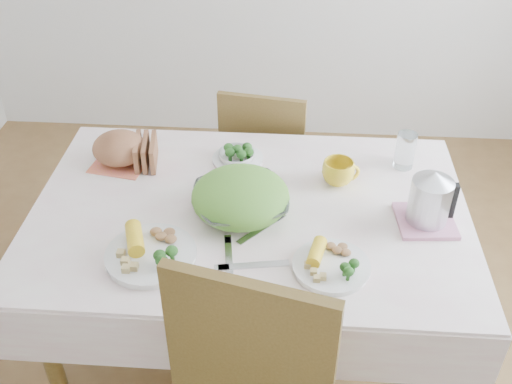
# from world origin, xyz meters

# --- Properties ---
(floor) EXTENTS (3.60, 3.60, 0.00)m
(floor) POSITION_xyz_m (0.00, 0.00, 0.00)
(floor) COLOR brown
(floor) RESTS_ON ground
(dining_table) EXTENTS (1.40, 0.90, 0.75)m
(dining_table) POSITION_xyz_m (0.00, 0.00, 0.38)
(dining_table) COLOR brown
(dining_table) RESTS_ON floor
(tablecloth) EXTENTS (1.50, 1.00, 0.01)m
(tablecloth) POSITION_xyz_m (0.00, 0.00, 0.76)
(tablecloth) COLOR white
(tablecloth) RESTS_ON dining_table
(chair_far) EXTENTS (0.45, 0.45, 0.88)m
(chair_far) POSITION_xyz_m (0.03, 0.78, 0.47)
(chair_far) COLOR brown
(chair_far) RESTS_ON floor
(salad_bowl) EXTENTS (0.39, 0.39, 0.08)m
(salad_bowl) POSITION_xyz_m (-0.03, -0.02, 0.80)
(salad_bowl) COLOR white
(salad_bowl) RESTS_ON tablecloth
(dinner_plate_left) EXTENTS (0.29, 0.29, 0.02)m
(dinner_plate_left) POSITION_xyz_m (-0.29, -0.27, 0.77)
(dinner_plate_left) COLOR white
(dinner_plate_left) RESTS_ON tablecloth
(dinner_plate_right) EXTENTS (0.33, 0.33, 0.02)m
(dinner_plate_right) POSITION_xyz_m (0.27, -0.28, 0.77)
(dinner_plate_right) COLOR white
(dinner_plate_right) RESTS_ON tablecloth
(broccoli_plate) EXTENTS (0.24, 0.24, 0.02)m
(broccoli_plate) POSITION_xyz_m (-0.07, 0.29, 0.77)
(broccoli_plate) COLOR beige
(broccoli_plate) RESTS_ON tablecloth
(napkin) EXTENTS (0.23, 0.23, 0.00)m
(napkin) POSITION_xyz_m (-0.51, 0.25, 0.76)
(napkin) COLOR #F27857
(napkin) RESTS_ON tablecloth
(bread_loaf) EXTENTS (0.26, 0.26, 0.12)m
(bread_loaf) POSITION_xyz_m (-0.51, 0.25, 0.82)
(bread_loaf) COLOR brown
(bread_loaf) RESTS_ON napkin
(fruit_bowl) EXTENTS (0.15, 0.15, 0.04)m
(fruit_bowl) POSITION_xyz_m (-0.07, 0.29, 0.78)
(fruit_bowl) COLOR white
(fruit_bowl) RESTS_ON tablecloth
(yellow_mug) EXTENTS (0.15, 0.15, 0.09)m
(yellow_mug) POSITION_xyz_m (0.31, 0.17, 0.81)
(yellow_mug) COLOR gold
(yellow_mug) RESTS_ON tablecloth
(glass_tumbler) EXTENTS (0.08, 0.08, 0.14)m
(glass_tumbler) POSITION_xyz_m (0.56, 0.30, 0.83)
(glass_tumbler) COLOR white
(glass_tumbler) RESTS_ON tablecloth
(pink_tray) EXTENTS (0.20, 0.20, 0.02)m
(pink_tray) POSITION_xyz_m (0.59, -0.03, 0.77)
(pink_tray) COLOR #CA7B9D
(pink_tray) RESTS_ON tablecloth
(electric_kettle) EXTENTS (0.15, 0.15, 0.19)m
(electric_kettle) POSITION_xyz_m (0.59, -0.03, 0.88)
(electric_kettle) COLOR #B2B5BA
(electric_kettle) RESTS_ON pink_tray
(fork_left) EXTENTS (0.05, 0.19, 0.00)m
(fork_left) POSITION_xyz_m (-0.05, -0.25, 0.76)
(fork_left) COLOR silver
(fork_left) RESTS_ON tablecloth
(fork_right) EXTENTS (0.15, 0.17, 0.00)m
(fork_right) POSITION_xyz_m (0.04, -0.11, 0.76)
(fork_right) COLOR silver
(fork_right) RESTS_ON tablecloth
(knife) EXTENTS (0.22, 0.06, 0.00)m
(knife) POSITION_xyz_m (0.03, -0.28, 0.76)
(knife) COLOR silver
(knife) RESTS_ON tablecloth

